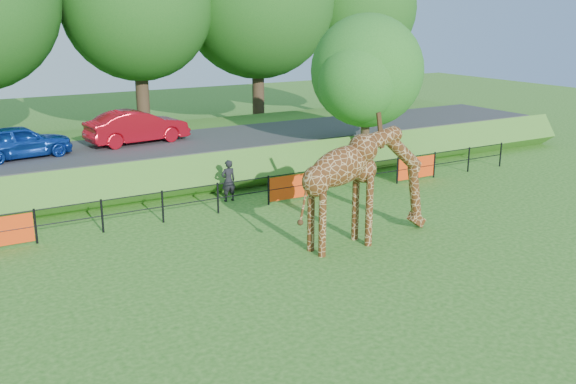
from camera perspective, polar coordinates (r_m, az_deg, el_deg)
name	(u,v)px	position (r m, az deg, el deg)	size (l,w,h in m)	color
ground	(354,298)	(16.01, 5.87, -9.36)	(90.00, 90.00, 0.00)	#266118
giraffe	(367,186)	(19.30, 7.02, 0.51)	(4.89, 0.90, 3.49)	#4E2810
perimeter_fence	(218,198)	(22.34, -6.25, -0.55)	(28.07, 0.10, 1.10)	black
embankment	(148,155)	(29.13, -12.36, 3.20)	(40.00, 9.00, 1.30)	#266118
road	(158,145)	(27.59, -11.46, 4.08)	(40.00, 5.00, 0.12)	#2F2F32
car_blue	(20,142)	(26.28, -22.76, 4.15)	(1.51, 3.75, 1.28)	#1643B3
car_red	(137,127)	(27.85, -13.26, 5.67)	(1.48, 4.25, 1.40)	#B20C1A
visitor	(228,181)	(23.73, -5.32, 1.02)	(0.57, 0.37, 1.56)	black
tree_east	(368,75)	(26.89, 7.15, 10.27)	(5.40, 4.71, 6.76)	#322416
bg_tree_line	(135,4)	(35.26, -13.45, 15.97)	(37.30, 8.80, 11.82)	#322416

